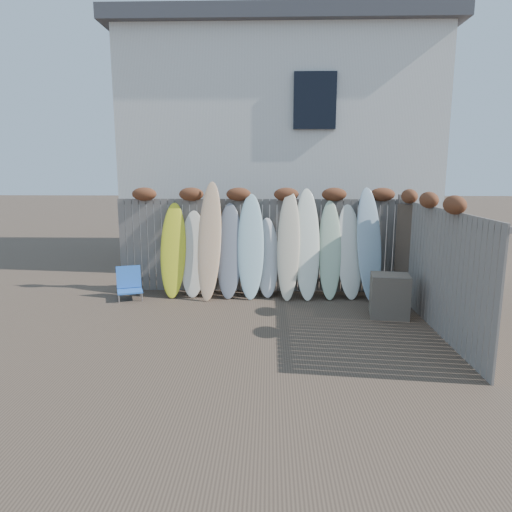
{
  "coord_description": "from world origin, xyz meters",
  "views": [
    {
      "loc": [
        0.25,
        -7.27,
        2.6
      ],
      "look_at": [
        0.0,
        1.2,
        1.0
      ],
      "focal_mm": 32.0,
      "sensor_mm": 36.0,
      "label": 1
    }
  ],
  "objects_px": {
    "wooden_crate": "(390,296)",
    "surfboard_0": "(173,250)",
    "lattice_panel": "(418,257)",
    "beach_chair": "(129,284)"
  },
  "relations": [
    {
      "from": "beach_chair",
      "to": "surfboard_0",
      "type": "xyz_separation_m",
      "value": [
        0.87,
        0.28,
        0.67
      ]
    },
    {
      "from": "wooden_crate",
      "to": "surfboard_0",
      "type": "height_order",
      "value": "surfboard_0"
    },
    {
      "from": "beach_chair",
      "to": "wooden_crate",
      "type": "bearing_deg",
      "value": -11.69
    },
    {
      "from": "wooden_crate",
      "to": "surfboard_0",
      "type": "bearing_deg",
      "value": 162.36
    },
    {
      "from": "wooden_crate",
      "to": "surfboard_0",
      "type": "distance_m",
      "value": 4.4
    },
    {
      "from": "surfboard_0",
      "to": "beach_chair",
      "type": "bearing_deg",
      "value": -162.76
    },
    {
      "from": "beach_chair",
      "to": "wooden_crate",
      "type": "relative_size",
      "value": 0.85
    },
    {
      "from": "lattice_panel",
      "to": "surfboard_0",
      "type": "height_order",
      "value": "lattice_panel"
    },
    {
      "from": "wooden_crate",
      "to": "lattice_panel",
      "type": "height_order",
      "value": "lattice_panel"
    },
    {
      "from": "beach_chair",
      "to": "wooden_crate",
      "type": "height_order",
      "value": "wooden_crate"
    }
  ]
}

